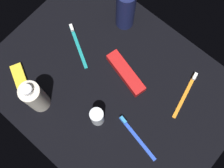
{
  "coord_description": "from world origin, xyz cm",
  "views": [
    {
      "loc": [
        17.73,
        -20.35,
        92.55
      ],
      "look_at": [
        0.0,
        0.0,
        3.0
      ],
      "focal_mm": 44.17,
      "sensor_mm": 36.0,
      "label": 1
    }
  ],
  "objects_px": {
    "toothbrush_teal": "(77,44)",
    "toothbrush_blue": "(135,135)",
    "bodywash_bottle": "(35,97)",
    "toothpaste_box_red": "(126,73)",
    "snack_bar_yellow": "(20,78)",
    "deodorant_stick": "(97,117)",
    "lotion_bottle": "(126,9)",
    "toothbrush_orange": "(186,92)"
  },
  "relations": [
    {
      "from": "toothbrush_teal",
      "to": "toothbrush_blue",
      "type": "bearing_deg",
      "value": -17.36
    },
    {
      "from": "bodywash_bottle",
      "to": "toothpaste_box_red",
      "type": "xyz_separation_m",
      "value": [
        0.15,
        0.27,
        -0.06
      ]
    },
    {
      "from": "bodywash_bottle",
      "to": "snack_bar_yellow",
      "type": "distance_m",
      "value": 0.14
    },
    {
      "from": "deodorant_stick",
      "to": "toothbrush_teal",
      "type": "xyz_separation_m",
      "value": [
        -0.24,
        0.16,
        -0.04
      ]
    },
    {
      "from": "lotion_bottle",
      "to": "toothbrush_teal",
      "type": "relative_size",
      "value": 1.25
    },
    {
      "from": "bodywash_bottle",
      "to": "toothbrush_teal",
      "type": "relative_size",
      "value": 1.05
    },
    {
      "from": "toothpaste_box_red",
      "to": "lotion_bottle",
      "type": "bearing_deg",
      "value": 145.17
    },
    {
      "from": "toothpaste_box_red",
      "to": "snack_bar_yellow",
      "type": "bearing_deg",
      "value": -122.83
    },
    {
      "from": "toothbrush_orange",
      "to": "snack_bar_yellow",
      "type": "relative_size",
      "value": 1.72
    },
    {
      "from": "bodywash_bottle",
      "to": "toothbrush_blue",
      "type": "relative_size",
      "value": 0.96
    },
    {
      "from": "toothbrush_teal",
      "to": "snack_bar_yellow",
      "type": "height_order",
      "value": "toothbrush_teal"
    },
    {
      "from": "bodywash_bottle",
      "to": "toothbrush_orange",
      "type": "bearing_deg",
      "value": 45.05
    },
    {
      "from": "toothpaste_box_red",
      "to": "snack_bar_yellow",
      "type": "height_order",
      "value": "toothpaste_box_red"
    },
    {
      "from": "lotion_bottle",
      "to": "toothbrush_teal",
      "type": "height_order",
      "value": "lotion_bottle"
    },
    {
      "from": "deodorant_stick",
      "to": "toothbrush_orange",
      "type": "xyz_separation_m",
      "value": [
        0.17,
        0.27,
        -0.04
      ]
    },
    {
      "from": "deodorant_stick",
      "to": "toothbrush_blue",
      "type": "relative_size",
      "value": 0.53
    },
    {
      "from": "deodorant_stick",
      "to": "toothbrush_blue",
      "type": "distance_m",
      "value": 0.14
    },
    {
      "from": "bodywash_bottle",
      "to": "toothpaste_box_red",
      "type": "height_order",
      "value": "bodywash_bottle"
    },
    {
      "from": "deodorant_stick",
      "to": "toothbrush_orange",
      "type": "bearing_deg",
      "value": 58.0
    },
    {
      "from": "lotion_bottle",
      "to": "toothpaste_box_red",
      "type": "bearing_deg",
      "value": -48.6
    },
    {
      "from": "toothbrush_orange",
      "to": "toothbrush_teal",
      "type": "height_order",
      "value": "same"
    },
    {
      "from": "snack_bar_yellow",
      "to": "bodywash_bottle",
      "type": "bearing_deg",
      "value": 19.18
    },
    {
      "from": "toothbrush_orange",
      "to": "toothbrush_teal",
      "type": "xyz_separation_m",
      "value": [
        -0.41,
        -0.11,
        0.0
      ]
    },
    {
      "from": "lotion_bottle",
      "to": "toothbrush_blue",
      "type": "bearing_deg",
      "value": -44.89
    },
    {
      "from": "snack_bar_yellow",
      "to": "deodorant_stick",
      "type": "bearing_deg",
      "value": 39.18
    },
    {
      "from": "toothbrush_teal",
      "to": "toothpaste_box_red",
      "type": "height_order",
      "value": "toothpaste_box_red"
    },
    {
      "from": "bodywash_bottle",
      "to": "toothbrush_teal",
      "type": "bearing_deg",
      "value": 102.89
    },
    {
      "from": "toothbrush_orange",
      "to": "deodorant_stick",
      "type": "bearing_deg",
      "value": -122.0
    },
    {
      "from": "deodorant_stick",
      "to": "toothpaste_box_red",
      "type": "height_order",
      "value": "deodorant_stick"
    },
    {
      "from": "toothbrush_blue",
      "to": "toothpaste_box_red",
      "type": "xyz_separation_m",
      "value": [
        -0.16,
        0.14,
        0.01
      ]
    },
    {
      "from": "toothbrush_teal",
      "to": "snack_bar_yellow",
      "type": "relative_size",
      "value": 1.57
    },
    {
      "from": "toothbrush_teal",
      "to": "toothpaste_box_red",
      "type": "xyz_separation_m",
      "value": [
        0.21,
        0.03,
        0.01
      ]
    },
    {
      "from": "deodorant_stick",
      "to": "toothbrush_teal",
      "type": "distance_m",
      "value": 0.29
    },
    {
      "from": "toothbrush_orange",
      "to": "toothpaste_box_red",
      "type": "xyz_separation_m",
      "value": [
        -0.2,
        -0.09,
        0.01
      ]
    },
    {
      "from": "toothbrush_teal",
      "to": "toothpaste_box_red",
      "type": "relative_size",
      "value": 0.93
    },
    {
      "from": "toothpaste_box_red",
      "to": "snack_bar_yellow",
      "type": "relative_size",
      "value": 1.69
    },
    {
      "from": "lotion_bottle",
      "to": "bodywash_bottle",
      "type": "height_order",
      "value": "lotion_bottle"
    },
    {
      "from": "bodywash_bottle",
      "to": "toothbrush_orange",
      "type": "distance_m",
      "value": 0.51
    },
    {
      "from": "lotion_bottle",
      "to": "toothbrush_orange",
      "type": "bearing_deg",
      "value": -11.66
    },
    {
      "from": "toothbrush_orange",
      "to": "toothbrush_teal",
      "type": "bearing_deg",
      "value": -164.58
    },
    {
      "from": "bodywash_bottle",
      "to": "toothbrush_teal",
      "type": "height_order",
      "value": "bodywash_bottle"
    },
    {
      "from": "toothbrush_orange",
      "to": "toothbrush_teal",
      "type": "distance_m",
      "value": 0.43
    }
  ]
}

